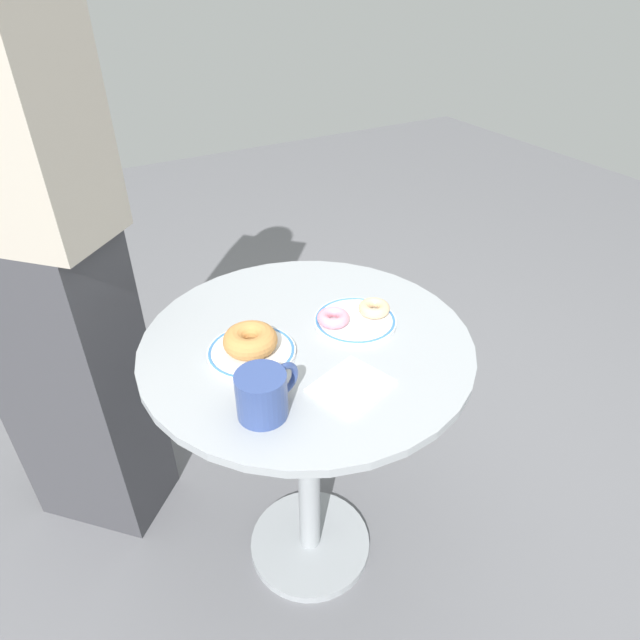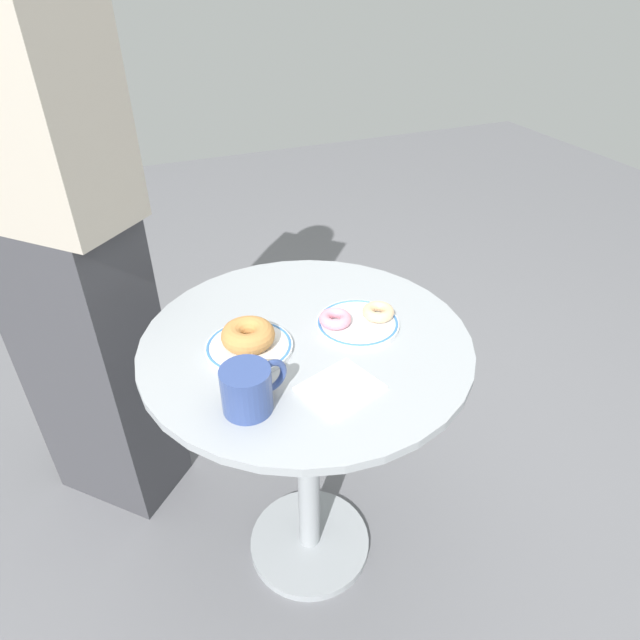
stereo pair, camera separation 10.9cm
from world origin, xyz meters
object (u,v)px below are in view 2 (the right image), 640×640
object	(u,v)px
cafe_table	(307,412)
plate_left	(249,347)
paper_napkin	(341,388)
plate_right	(357,322)
donut_old_fashioned	(248,335)
coffee_mug	(248,389)
donut_glazed	(378,312)
person_figure	(55,232)
donut_pink_frosted	(335,319)

from	to	relation	value
cafe_table	plate_left	distance (m)	0.24
plate_left	paper_napkin	distance (m)	0.22
plate_right	donut_old_fashioned	xyz separation A→B (m)	(-0.24, 0.01, 0.03)
cafe_table	paper_napkin	xyz separation A→B (m)	(0.00, -0.17, 0.21)
donut_old_fashioned	coffee_mug	bearing A→B (deg)	-105.95
donut_glazed	person_figure	world-z (taller)	person_figure
coffee_mug	person_figure	bearing A→B (deg)	114.89
donut_old_fashioned	person_figure	bearing A→B (deg)	126.65
plate_right	coffee_mug	bearing A→B (deg)	-151.09
donut_glazed	paper_napkin	bearing A→B (deg)	-134.32
donut_pink_frosted	paper_napkin	world-z (taller)	donut_pink_frosted
donut_old_fashioned	donut_pink_frosted	distance (m)	0.19
plate_left	donut_glazed	distance (m)	0.28
plate_right	donut_glazed	bearing A→B (deg)	-6.51
donut_pink_frosted	person_figure	distance (m)	0.68
paper_napkin	person_figure	world-z (taller)	person_figure
coffee_mug	person_figure	world-z (taller)	person_figure
plate_left	donut_pink_frosted	world-z (taller)	donut_pink_frosted
plate_left	coffee_mug	xyz separation A→B (m)	(-0.05, -0.16, 0.04)
donut_pink_frosted	person_figure	size ratio (longest dim) A/B	0.04
donut_old_fashioned	donut_glazed	size ratio (longest dim) A/B	1.57
donut_old_fashioned	plate_left	bearing A→B (deg)	-96.58
plate_right	coffee_mug	xyz separation A→B (m)	(-0.28, -0.16, 0.04)
cafe_table	donut_glazed	distance (m)	0.28
cafe_table	plate_left	size ratio (longest dim) A/B	4.11
cafe_table	coffee_mug	bearing A→B (deg)	-137.41
plate_right	coffee_mug	world-z (taller)	coffee_mug
plate_right	donut_glazed	world-z (taller)	donut_glazed
donut_old_fashioned	donut_glazed	distance (m)	0.28
cafe_table	paper_napkin	bearing A→B (deg)	-89.85
donut_pink_frosted	paper_napkin	size ratio (longest dim) A/B	0.51
plate_right	donut_pink_frosted	size ratio (longest dim) A/B	2.58
cafe_table	donut_glazed	world-z (taller)	donut_glazed
plate_right	paper_napkin	bearing A→B (deg)	-123.93
paper_napkin	donut_pink_frosted	bearing A→B (deg)	68.94
plate_right	donut_pink_frosted	world-z (taller)	donut_pink_frosted
cafe_table	donut_old_fashioned	bearing A→B (deg)	174.17
plate_left	donut_glazed	size ratio (longest dim) A/B	2.56
donut_old_fashioned	paper_napkin	distance (m)	0.22
cafe_table	coffee_mug	size ratio (longest dim) A/B	5.74
cafe_table	coffee_mug	distance (m)	0.34
person_figure	plate_left	bearing A→B (deg)	-53.49
plate_right	person_figure	world-z (taller)	person_figure
person_figure	cafe_table	bearing A→B (deg)	-45.39
plate_left	plate_right	distance (m)	0.24
donut_old_fashioned	paper_napkin	world-z (taller)	donut_old_fashioned
cafe_table	donut_glazed	bearing A→B (deg)	-0.21
cafe_table	person_figure	bearing A→B (deg)	134.61
cafe_table	coffee_mug	xyz separation A→B (m)	(-0.16, -0.15, 0.25)
plate_left	plate_right	world-z (taller)	same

